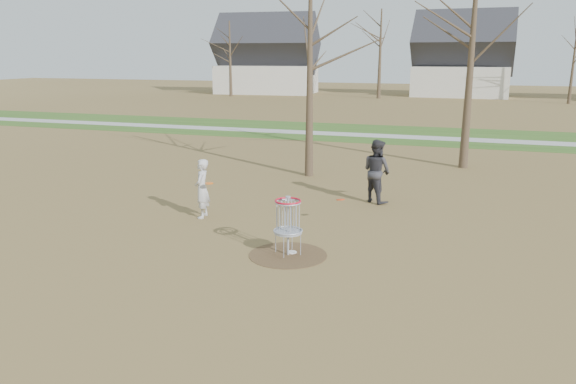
% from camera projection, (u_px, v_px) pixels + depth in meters
% --- Properties ---
extents(ground, '(160.00, 160.00, 0.00)m').
position_uv_depth(ground, '(288.00, 255.00, 12.83)').
color(ground, brown).
rests_on(ground, ground).
extents(green_band, '(160.00, 8.00, 0.01)m').
position_uv_depth(green_band, '(404.00, 134.00, 32.17)').
color(green_band, '#2D5119').
rests_on(green_band, ground).
extents(footpath, '(160.00, 1.50, 0.01)m').
position_uv_depth(footpath, '(401.00, 137.00, 31.25)').
color(footpath, '#9E9E99').
rests_on(footpath, green_band).
extents(dirt_circle, '(1.80, 1.80, 0.01)m').
position_uv_depth(dirt_circle, '(288.00, 255.00, 12.83)').
color(dirt_circle, '#47331E').
rests_on(dirt_circle, ground).
extents(player_standing, '(0.50, 0.67, 1.66)m').
position_uv_depth(player_standing, '(202.00, 189.00, 15.61)').
color(player_standing, silver).
rests_on(player_standing, ground).
extents(player_throwing, '(1.21, 1.16, 1.96)m').
position_uv_depth(player_throwing, '(377.00, 171.00, 17.25)').
color(player_throwing, '#323136').
rests_on(player_throwing, ground).
extents(disc_grounded, '(0.22, 0.22, 0.02)m').
position_uv_depth(disc_grounded, '(292.00, 252.00, 12.96)').
color(disc_grounded, white).
rests_on(disc_grounded, dirt_circle).
extents(discs_in_play, '(3.74, 0.88, 0.38)m').
position_uv_depth(discs_in_play, '(277.00, 192.00, 15.08)').
color(discs_in_play, red).
rests_on(discs_in_play, ground).
extents(disc_golf_basket, '(0.64, 0.64, 1.35)m').
position_uv_depth(disc_golf_basket, '(288.00, 217.00, 12.61)').
color(disc_golf_basket, '#9EA3AD').
rests_on(disc_golf_basket, ground).
extents(bare_trees, '(52.62, 44.98, 9.00)m').
position_uv_depth(bare_trees, '(454.00, 43.00, 43.98)').
color(bare_trees, '#382B1E').
rests_on(bare_trees, ground).
extents(houses_row, '(56.51, 10.01, 7.26)m').
position_uv_depth(houses_row, '(485.00, 64.00, 59.08)').
color(houses_row, silver).
rests_on(houses_row, ground).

